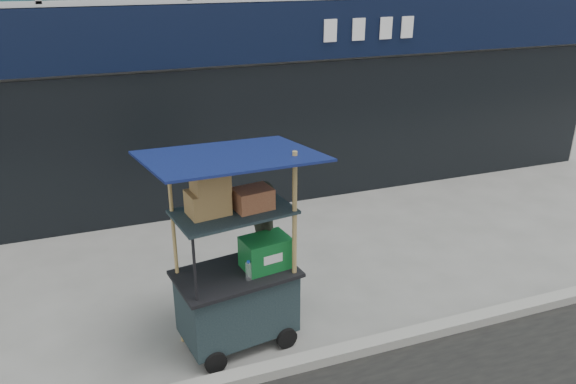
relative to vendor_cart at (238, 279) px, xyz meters
name	(u,v)px	position (x,y,z in m)	size (l,w,h in m)	color
ground	(281,359)	(0.32, -0.46, -0.80)	(80.00, 80.00, 0.00)	slate
curb	(287,366)	(0.32, -0.66, -0.74)	(80.00, 0.18, 0.12)	gray
vendor_cart	(238,279)	(0.00, 0.00, 0.00)	(1.85, 1.43, 2.28)	black
vendor_man	(265,251)	(0.42, 0.37, 0.06)	(0.63, 0.41, 1.73)	black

